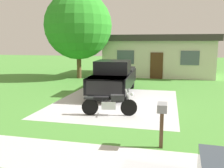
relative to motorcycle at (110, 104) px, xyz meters
The scene contains 8 objects.
ground_plane 2.27m from the motorcycle, 95.82° to the left, with size 80.00×80.00×0.00m, color #4C8E38.
driveway_pad 2.27m from the motorcycle, 95.82° to the left, with size 5.81×7.09×0.01m, color #BDBDBD.
sidewalk_strip 3.82m from the motorcycle, 93.41° to the right, with size 36.00×1.80×0.01m, color silver.
motorcycle is the anchor object (origin of this frame).
pickup_truck 4.50m from the motorcycle, 100.18° to the left, with size 2.27×5.71×1.90m.
mailbox 3.47m from the motorcycle, 52.07° to the right, with size 0.26×0.48×1.26m.
shade_tree 11.44m from the motorcycle, 116.88° to the left, with size 5.32×5.32×6.86m.
neighbor_house 13.36m from the motorcycle, 84.58° to the left, with size 9.60×5.60×3.50m.
Camera 1 is at (2.48, -11.56, 2.88)m, focal length 39.84 mm.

